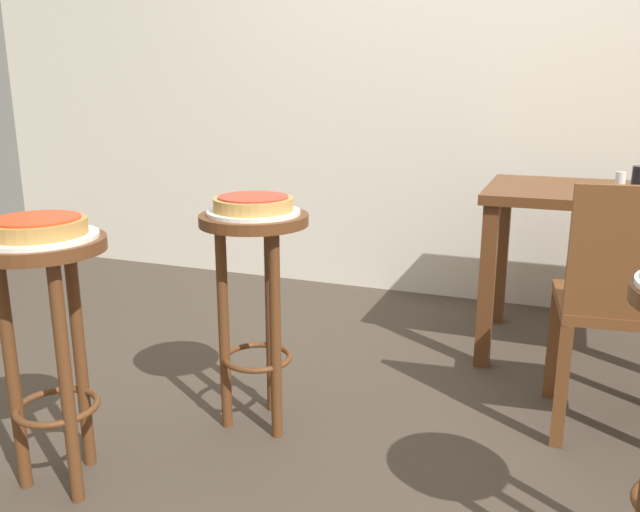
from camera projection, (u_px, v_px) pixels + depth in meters
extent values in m
plane|color=#42382D|center=(366.00, 438.00, 2.13)|extent=(6.00, 6.00, 0.00)
cube|color=silver|center=(468.00, 10.00, 3.24)|extent=(6.00, 0.10, 3.00)
cylinder|color=#5B3319|center=(39.00, 245.00, 1.71)|extent=(0.35, 0.35, 0.03)
cylinder|color=#5B3319|center=(80.00, 358.00, 1.90)|extent=(0.04, 0.04, 0.70)
cylinder|color=#5B3319|center=(12.00, 375.00, 1.79)|extent=(0.04, 0.04, 0.70)
cylinder|color=#5B3319|center=(66.00, 386.00, 1.72)|extent=(0.04, 0.04, 0.70)
torus|color=#5B3319|center=(57.00, 406.00, 1.83)|extent=(0.24, 0.24, 0.02)
cylinder|color=white|center=(38.00, 237.00, 1.71)|extent=(0.31, 0.31, 0.01)
cylinder|color=#B78442|center=(37.00, 227.00, 1.70)|extent=(0.26, 0.26, 0.04)
cylinder|color=red|center=(36.00, 219.00, 1.70)|extent=(0.23, 0.23, 0.01)
cylinder|color=#5B3319|center=(254.00, 220.00, 2.05)|extent=(0.35, 0.35, 0.03)
cylinder|color=#5B3319|center=(271.00, 317.00, 2.24)|extent=(0.04, 0.04, 0.70)
cylinder|color=#5B3319|center=(224.00, 330.00, 2.12)|extent=(0.04, 0.04, 0.70)
cylinder|color=#5B3319|center=(275.00, 337.00, 2.06)|extent=(0.04, 0.04, 0.70)
torus|color=#5B3319|center=(257.00, 357.00, 2.17)|extent=(0.24, 0.24, 0.02)
cylinder|color=white|center=(254.00, 212.00, 2.04)|extent=(0.30, 0.30, 0.01)
cylinder|color=tan|center=(253.00, 204.00, 2.04)|extent=(0.25, 0.25, 0.04)
cylinder|color=#B23823|center=(253.00, 197.00, 2.03)|extent=(0.22, 0.22, 0.01)
cube|color=#5B3319|center=(617.00, 195.00, 2.61)|extent=(1.01, 0.67, 0.04)
cube|color=#5B3319|center=(487.00, 287.00, 2.61)|extent=(0.06, 0.06, 0.68)
cube|color=#5B3319|center=(501.00, 255.00, 3.12)|extent=(0.06, 0.06, 0.68)
cylinder|color=white|center=(620.00, 181.00, 2.61)|extent=(0.04, 0.04, 0.07)
cube|color=brown|center=(622.00, 305.00, 2.10)|extent=(0.44, 0.44, 0.04)
cube|color=brown|center=(553.00, 344.00, 2.37)|extent=(0.04, 0.04, 0.42)
cube|color=brown|center=(561.00, 386.00, 2.04)|extent=(0.04, 0.04, 0.42)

